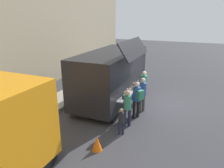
% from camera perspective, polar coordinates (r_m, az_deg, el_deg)
% --- Properties ---
extents(ground_plane, '(60.00, 60.00, 0.00)m').
position_cam_1_polar(ground_plane, '(11.86, 12.95, -5.14)').
color(ground_plane, '#38383D').
extents(curb_strip, '(28.00, 1.60, 0.15)m').
position_cam_1_polar(curb_strip, '(10.32, -23.41, -9.43)').
color(curb_strip, '#9E998E').
rests_on(curb_strip, ground).
extents(food_truck_main, '(5.69, 2.93, 3.51)m').
position_cam_1_polar(food_truck_main, '(11.37, -0.10, 2.42)').
color(food_truck_main, black).
rests_on(food_truck_main, ground).
extents(traffic_cone_orange, '(0.36, 0.36, 0.55)m').
position_cam_1_polar(traffic_cone_orange, '(7.76, -4.03, -15.67)').
color(traffic_cone_orange, orange).
rests_on(traffic_cone_orange, ground).
extents(trash_bin, '(0.60, 0.60, 0.95)m').
position_cam_1_polar(trash_bin, '(16.49, -1.12, 3.62)').
color(trash_bin, '#2D653A').
rests_on(trash_bin, ground).
extents(customer_front_ordering, '(0.55, 0.42, 1.73)m').
position_cam_1_polar(customer_front_ordering, '(10.37, 8.17, -2.17)').
color(customer_front_ordering, '#4C4943').
rests_on(customer_front_ordering, ground).
extents(customer_mid_with_backpack, '(0.50, 0.57, 1.75)m').
position_cam_1_polar(customer_mid_with_backpack, '(9.67, 6.79, -3.34)').
color(customer_mid_with_backpack, black).
rests_on(customer_mid_with_backpack, ground).
extents(customer_rear_waiting, '(0.33, 0.33, 1.64)m').
position_cam_1_polar(customer_rear_waiting, '(8.94, 4.14, -5.71)').
color(customer_rear_waiting, '#20243A').
rests_on(customer_rear_waiting, ground).
extents(customer_extra_browsing, '(0.35, 0.35, 1.70)m').
position_cam_1_polar(customer_extra_browsing, '(11.79, 8.56, 0.24)').
color(customer_extra_browsing, '#1C2239').
rests_on(customer_extra_browsing, ground).
extents(child_near_queue, '(0.23, 0.23, 1.14)m').
position_cam_1_polar(child_near_queue, '(8.43, 2.51, -9.46)').
color(child_near_queue, '#20213A').
rests_on(child_near_queue, ground).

